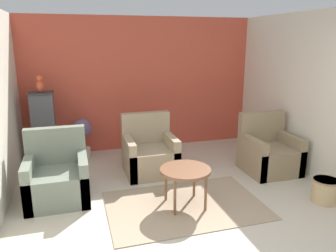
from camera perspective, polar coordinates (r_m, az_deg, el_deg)
name	(u,v)px	position (r m, az deg, el deg)	size (l,w,h in m)	color
wall_back_accent	(142,84)	(6.56, -4.63, 7.27)	(4.63, 0.06, 2.59)	#C64C38
wall_right	(301,93)	(5.85, 22.11, 5.31)	(0.06, 3.65, 2.59)	beige
area_rug	(185,205)	(4.51, 2.95, -13.60)	(2.06, 1.37, 0.01)	gray
coffee_table	(185,172)	(4.31, 3.04, -8.08)	(0.67, 0.67, 0.53)	brown
armchair_left	(57,179)	(4.78, -18.70, -8.69)	(0.82, 0.78, 0.96)	slate
armchair_right	(269,154)	(5.74, 17.14, -4.61)	(0.82, 0.78, 0.96)	#8E7A5B
armchair_middle	(150,155)	(5.44, -3.21, -5.00)	(0.82, 0.78, 0.96)	#9E896B
birdcage	(45,130)	(6.09, -20.71, -0.67)	(0.46, 0.46, 1.29)	#353539
parrot	(40,84)	(5.94, -21.41, 6.75)	(0.14, 0.25, 0.30)	#D14C2D
potted_plant	(82,133)	(6.23, -14.67, -1.16)	(0.37, 0.34, 0.76)	beige
wicker_basket	(325,190)	(5.00, 25.68, -10.01)	(0.35, 0.35, 0.33)	tan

